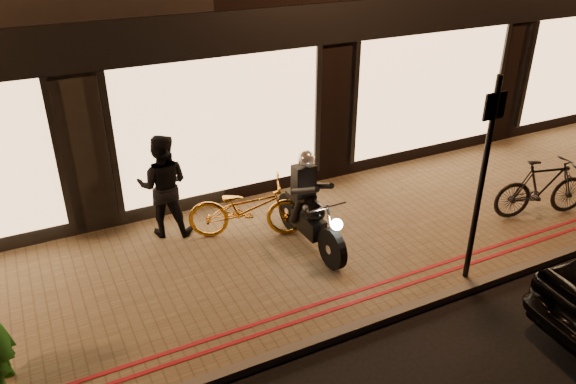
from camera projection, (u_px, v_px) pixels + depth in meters
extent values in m
plane|color=black|center=(338.00, 342.00, 7.16)|extent=(90.00, 90.00, 0.00)
cube|color=#756448|center=(271.00, 259.00, 8.72)|extent=(50.00, 4.00, 0.12)
cube|color=#59544C|center=(336.00, 336.00, 7.17)|extent=(50.00, 0.14, 0.12)
cube|color=maroon|center=(321.00, 314.00, 7.46)|extent=(50.00, 0.06, 0.01)
cube|color=maroon|center=(313.00, 305.00, 7.62)|extent=(50.00, 0.06, 0.01)
cube|color=black|center=(216.00, 34.00, 8.87)|extent=(48.00, 0.12, 0.70)
cube|color=#FFC07F|center=(222.00, 126.00, 9.56)|extent=(3.60, 0.06, 2.38)
cube|color=#FFC07F|center=(431.00, 92.00, 11.36)|extent=(3.60, 0.06, 2.38)
cylinder|color=black|center=(332.00, 249.00, 8.30)|extent=(0.14, 0.64, 0.64)
cylinder|color=black|center=(290.00, 211.00, 9.32)|extent=(0.14, 0.64, 0.64)
cylinder|color=silver|center=(332.00, 249.00, 8.30)|extent=(0.14, 0.14, 0.14)
cylinder|color=silver|center=(290.00, 211.00, 9.32)|extent=(0.14, 0.14, 0.14)
cube|color=black|center=(308.00, 223.00, 8.81)|extent=(0.28, 0.71, 0.30)
ellipsoid|color=black|center=(313.00, 210.00, 8.57)|extent=(0.34, 0.51, 0.29)
cube|color=black|center=(299.00, 198.00, 8.91)|extent=(0.24, 0.56, 0.09)
cylinder|color=silver|center=(328.00, 207.00, 8.13)|extent=(0.60, 0.05, 0.03)
cylinder|color=silver|center=(331.00, 230.00, 8.20)|extent=(0.06, 0.33, 0.71)
sphere|color=white|center=(337.00, 224.00, 8.02)|extent=(0.18, 0.18, 0.17)
cylinder|color=silver|center=(301.00, 215.00, 9.27)|extent=(0.09, 0.55, 0.07)
cube|color=black|center=(304.00, 182.00, 8.65)|extent=(0.35, 0.23, 0.55)
sphere|color=silver|center=(306.00, 159.00, 8.41)|extent=(0.27, 0.27, 0.26)
cylinder|color=black|center=(305.00, 190.00, 8.32)|extent=(0.19, 0.61, 0.34)
cylinder|color=black|center=(323.00, 186.00, 8.45)|extent=(0.15, 0.61, 0.34)
cylinder|color=black|center=(297.00, 210.00, 8.76)|extent=(0.20, 0.29, 0.46)
cylinder|color=black|center=(312.00, 206.00, 8.88)|extent=(0.19, 0.29, 0.46)
cylinder|color=black|center=(481.00, 184.00, 7.55)|extent=(0.08, 0.08, 3.00)
cube|color=black|center=(495.00, 106.00, 7.05)|extent=(0.35, 0.04, 0.35)
imported|color=orange|center=(247.00, 208.00, 9.04)|extent=(2.01, 1.35, 1.00)
imported|color=black|center=(543.00, 188.00, 9.62)|extent=(1.83, 0.94, 1.06)
imported|color=black|center=(163.00, 186.00, 8.95)|extent=(1.03, 0.94, 1.72)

